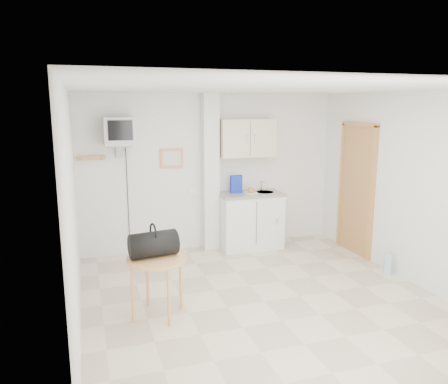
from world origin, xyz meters
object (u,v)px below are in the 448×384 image
object	(u,v)px
crt_television	(119,132)
round_table	(157,265)
water_bottle	(388,264)
duffel_bag	(154,244)

from	to	relation	value
crt_television	round_table	bearing A→B (deg)	-84.81
crt_television	round_table	xyz separation A→B (m)	(0.18, -1.97, -1.34)
crt_television	water_bottle	xyz separation A→B (m)	(3.43, -1.74, -1.79)
round_table	water_bottle	size ratio (longest dim) A/B	2.07
duffel_bag	water_bottle	bearing A→B (deg)	-6.04
crt_television	duffel_bag	xyz separation A→B (m)	(0.16, -1.92, -1.11)
crt_television	round_table	size ratio (longest dim) A/B	3.16
crt_television	duffel_bag	size ratio (longest dim) A/B	3.90
round_table	duffel_bag	size ratio (longest dim) A/B	1.24
round_table	duffel_bag	distance (m)	0.23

